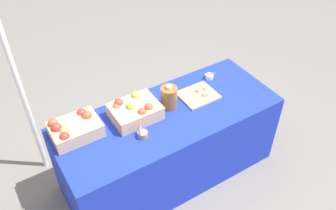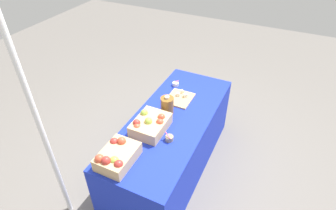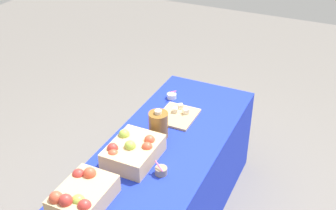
{
  "view_description": "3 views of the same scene",
  "coord_description": "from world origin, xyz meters",
  "px_view_note": "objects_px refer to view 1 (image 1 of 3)",
  "views": [
    {
      "loc": [
        -1.17,
        -1.86,
        2.73
      ],
      "look_at": [
        -0.03,
        -0.04,
        0.88
      ],
      "focal_mm": 38.37,
      "sensor_mm": 36.0,
      "label": 1
    },
    {
      "loc": [
        -2.01,
        -0.91,
        2.59
      ],
      "look_at": [
        -0.14,
        -0.02,
        1.01
      ],
      "focal_mm": 29.58,
      "sensor_mm": 36.0,
      "label": 2
    },
    {
      "loc": [
        -2.18,
        -1.04,
        2.53
      ],
      "look_at": [
        0.14,
        0.04,
        0.96
      ],
      "focal_mm": 45.81,
      "sensor_mm": 36.0,
      "label": 3
    }
  ],
  "objects_px": {
    "apple_crate_middle": "(135,111)",
    "sample_bowl_mid": "(209,76)",
    "sample_bowl_near": "(143,134)",
    "tent_pole": "(15,73)",
    "apple_crate_left": "(74,129)",
    "cutting_board_front": "(199,95)",
    "cider_jug": "(169,97)"
  },
  "relations": [
    {
      "from": "apple_crate_middle",
      "to": "sample_bowl_mid",
      "type": "bearing_deg",
      "value": 6.96
    },
    {
      "from": "sample_bowl_near",
      "to": "tent_pole",
      "type": "distance_m",
      "value": 1.1
    },
    {
      "from": "apple_crate_left",
      "to": "sample_bowl_near",
      "type": "bearing_deg",
      "value": -33.91
    },
    {
      "from": "apple_crate_middle",
      "to": "cutting_board_front",
      "type": "height_order",
      "value": "apple_crate_middle"
    },
    {
      "from": "apple_crate_left",
      "to": "cider_jug",
      "type": "bearing_deg",
      "value": -6.92
    },
    {
      "from": "cutting_board_front",
      "to": "apple_crate_left",
      "type": "bearing_deg",
      "value": 173.92
    },
    {
      "from": "apple_crate_left",
      "to": "sample_bowl_mid",
      "type": "height_order",
      "value": "apple_crate_left"
    },
    {
      "from": "sample_bowl_mid",
      "to": "cider_jug",
      "type": "bearing_deg",
      "value": -165.39
    },
    {
      "from": "apple_crate_left",
      "to": "sample_bowl_mid",
      "type": "bearing_deg",
      "value": 1.8
    },
    {
      "from": "apple_crate_left",
      "to": "tent_pole",
      "type": "xyz_separation_m",
      "value": [
        -0.23,
        0.52,
        0.29
      ]
    },
    {
      "from": "apple_crate_left",
      "to": "sample_bowl_near",
      "type": "height_order",
      "value": "apple_crate_left"
    },
    {
      "from": "apple_crate_left",
      "to": "cutting_board_front",
      "type": "xyz_separation_m",
      "value": [
        1.09,
        -0.12,
        -0.06
      ]
    },
    {
      "from": "apple_crate_middle",
      "to": "sample_bowl_near",
      "type": "height_order",
      "value": "apple_crate_middle"
    },
    {
      "from": "apple_crate_middle",
      "to": "tent_pole",
      "type": "bearing_deg",
      "value": 141.04
    },
    {
      "from": "cutting_board_front",
      "to": "sample_bowl_mid",
      "type": "distance_m",
      "value": 0.28
    },
    {
      "from": "cutting_board_front",
      "to": "cider_jug",
      "type": "distance_m",
      "value": 0.31
    },
    {
      "from": "sample_bowl_near",
      "to": "apple_crate_middle",
      "type": "bearing_deg",
      "value": 76.4
    },
    {
      "from": "cider_jug",
      "to": "tent_pole",
      "type": "xyz_separation_m",
      "value": [
        -1.02,
        0.62,
        0.26
      ]
    },
    {
      "from": "sample_bowl_mid",
      "to": "cutting_board_front",
      "type": "bearing_deg",
      "value": -146.16
    },
    {
      "from": "apple_crate_middle",
      "to": "tent_pole",
      "type": "xyz_separation_m",
      "value": [
        -0.72,
        0.58,
        0.29
      ]
    },
    {
      "from": "cider_jug",
      "to": "cutting_board_front",
      "type": "bearing_deg",
      "value": -3.82
    },
    {
      "from": "cutting_board_front",
      "to": "tent_pole",
      "type": "bearing_deg",
      "value": 154.16
    },
    {
      "from": "cutting_board_front",
      "to": "cider_jug",
      "type": "relative_size",
      "value": 1.44
    },
    {
      "from": "apple_crate_middle",
      "to": "sample_bowl_near",
      "type": "xyz_separation_m",
      "value": [
        -0.06,
        -0.23,
        -0.04
      ]
    },
    {
      "from": "tent_pole",
      "to": "cutting_board_front",
      "type": "bearing_deg",
      "value": -25.84
    },
    {
      "from": "cutting_board_front",
      "to": "sample_bowl_near",
      "type": "xyz_separation_m",
      "value": [
        -0.65,
        -0.18,
        0.01
      ]
    },
    {
      "from": "apple_crate_left",
      "to": "sample_bowl_near",
      "type": "relative_size",
      "value": 4.19
    },
    {
      "from": "apple_crate_middle",
      "to": "tent_pole",
      "type": "relative_size",
      "value": 0.18
    },
    {
      "from": "cider_jug",
      "to": "tent_pole",
      "type": "distance_m",
      "value": 1.23
    },
    {
      "from": "sample_bowl_near",
      "to": "sample_bowl_mid",
      "type": "bearing_deg",
      "value": 20.53
    },
    {
      "from": "sample_bowl_mid",
      "to": "cider_jug",
      "type": "distance_m",
      "value": 0.55
    },
    {
      "from": "cutting_board_front",
      "to": "sample_bowl_near",
      "type": "bearing_deg",
      "value": -164.99
    }
  ]
}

